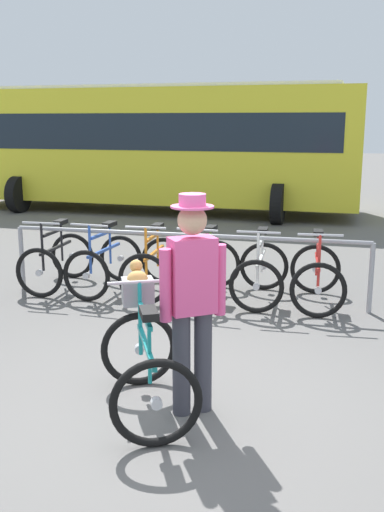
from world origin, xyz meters
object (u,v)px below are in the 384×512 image
at_px(racked_bike_blue, 104,264).
at_px(racked_bike_orange, 154,267).
at_px(bus_distant, 157,142).
at_px(racked_bike_white, 260,273).
at_px(person_with_featured_bike, 192,296).
at_px(racked_bike_lime, 206,270).
at_px(featured_bicycle, 145,349).
at_px(racked_bike_red, 317,276).
at_px(racked_bike_black, 57,261).

xyz_separation_m(racked_bike_blue, racked_bike_orange, (0.70, -0.03, -0.00)).
height_order(racked_bike_blue, bus_distant, bus_distant).
distance_m(racked_bike_blue, racked_bike_white, 2.10).
bearing_deg(person_with_featured_bike, racked_bike_orange, 109.83).
bearing_deg(racked_bike_lime, person_with_featured_bike, -82.25).
distance_m(racked_bike_lime, featured_bicycle, 3.05).
height_order(racked_bike_lime, bus_distant, bus_distant).
distance_m(racked_bike_red, person_with_featured_bike, 3.23).
distance_m(racked_bike_lime, racked_bike_white, 0.70).
distance_m(racked_bike_black, bus_distant, 7.39).
distance_m(racked_bike_black, racked_bike_orange, 1.40).
height_order(racked_bike_red, featured_bicycle, featured_bicycle).
xyz_separation_m(racked_bike_white, racked_bike_red, (0.70, -0.03, -0.00)).
distance_m(racked_bike_lime, racked_bike_red, 1.40).
relative_size(racked_bike_white, featured_bicycle, 0.88).
relative_size(racked_bike_white, bus_distant, 0.11).
height_order(racked_bike_black, racked_bike_white, same).
xyz_separation_m(racked_bike_orange, racked_bike_lime, (0.70, -0.03, 0.00)).
relative_size(racked_bike_orange, racked_bike_white, 0.99).
bearing_deg(racked_bike_white, racked_bike_red, -2.12).
bearing_deg(racked_bike_red, featured_bicycle, -114.62).
bearing_deg(racked_bike_black, featured_bicycle, -55.77).
xyz_separation_m(featured_bicycle, person_with_featured_bike, (0.39, -0.03, 0.46)).
bearing_deg(racked_bike_blue, person_with_featured_bike, -59.82).
bearing_deg(racked_bike_red, racked_bike_blue, 177.88).
xyz_separation_m(racked_bike_red, featured_bicycle, (-1.37, -2.99, 0.12)).
bearing_deg(bus_distant, featured_bicycle, -76.14).
xyz_separation_m(racked_bike_black, featured_bicycle, (2.13, -3.12, 0.12)).
distance_m(featured_bicycle, bus_distant, 10.76).
distance_m(racked_bike_orange, featured_bicycle, 3.16).
bearing_deg(bus_distant, racked_bike_white, -66.27).
distance_m(racked_bike_blue, racked_bike_lime, 1.40).
bearing_deg(racked_bike_orange, bus_distant, 104.10).
relative_size(racked_bike_lime, racked_bike_white, 1.05).
distance_m(racked_bike_blue, racked_bike_orange, 0.70).
relative_size(racked_bike_red, featured_bicycle, 0.90).
relative_size(racked_bike_black, racked_bike_orange, 1.00).
xyz_separation_m(racked_bike_red, bus_distant, (-3.93, 7.38, 1.37)).
xyz_separation_m(racked_bike_black, racked_bike_white, (2.80, -0.10, 0.00)).
distance_m(racked_bike_orange, bus_distant, 7.66).
bearing_deg(racked_bike_red, person_with_featured_bike, -107.99).
height_order(racked_bike_white, racked_bike_red, same).
distance_m(person_with_featured_bike, bus_distant, 10.84).
bearing_deg(bus_distant, racked_bike_blue, -81.14).
bearing_deg(racked_bike_white, bus_distant, 113.73).
distance_m(racked_bike_black, racked_bike_red, 3.50).
xyz_separation_m(racked_bike_blue, featured_bicycle, (1.43, -3.10, 0.12)).
height_order(racked_bike_lime, person_with_featured_bike, person_with_featured_bike).
xyz_separation_m(racked_bike_orange, racked_bike_white, (1.40, -0.05, 0.00)).
relative_size(racked_bike_black, racked_bike_lime, 0.95).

